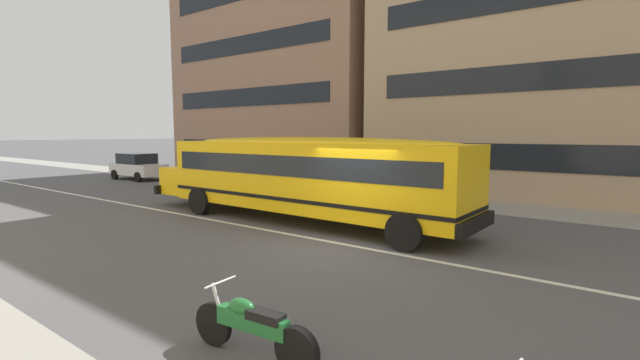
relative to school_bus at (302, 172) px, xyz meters
The scene contains 8 objects.
ground_plane 3.62m from the school_bus, 29.78° to the right, with size 400.00×400.00×0.00m, color #4C4C4F.
sidewalk_far 7.44m from the school_bus, 67.34° to the left, with size 120.00×3.00×0.01m, color gray.
lane_centreline 3.62m from the school_bus, 29.78° to the right, with size 110.00×0.16×0.01m, color silver.
school_bus is the anchor object (origin of this frame).
parked_car_white_end_of_row 17.10m from the school_bus, 166.66° to the left, with size 3.93×1.94×1.64m.
motorcycle_near_kerb 8.85m from the school_bus, 54.56° to the right, with size 2.00×0.56×0.94m.
apartment_block_far_left 18.18m from the school_bus, 130.11° to the left, with size 15.31×10.40×13.30m.
apartment_block_far_centre 15.45m from the school_bus, 67.10° to the left, with size 16.31×9.40×16.50m.
Camera 1 is at (6.19, -9.30, 2.91)m, focal length 24.49 mm.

